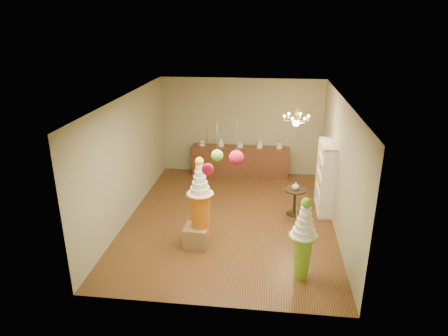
# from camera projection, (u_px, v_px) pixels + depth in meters

# --- Properties ---
(floor) EXTENTS (6.50, 6.50, 0.00)m
(floor) POSITION_uv_depth(u_px,v_px,m) (230.00, 218.00, 9.93)
(floor) COLOR #553417
(floor) RESTS_ON ground
(ceiling) EXTENTS (6.50, 6.50, 0.00)m
(ceiling) POSITION_uv_depth(u_px,v_px,m) (231.00, 98.00, 8.87)
(ceiling) COLOR white
(ceiling) RESTS_ON ground
(wall_back) EXTENTS (5.00, 0.04, 3.00)m
(wall_back) POSITION_uv_depth(u_px,v_px,m) (241.00, 127.00, 12.42)
(wall_back) COLOR #96946B
(wall_back) RESTS_ON ground
(wall_front) EXTENTS (5.00, 0.04, 3.00)m
(wall_front) POSITION_uv_depth(u_px,v_px,m) (210.00, 230.00, 6.38)
(wall_front) COLOR #96946B
(wall_front) RESTS_ON ground
(wall_left) EXTENTS (0.04, 6.50, 3.00)m
(wall_left) POSITION_uv_depth(u_px,v_px,m) (128.00, 158.00, 9.67)
(wall_left) COLOR #96946B
(wall_left) RESTS_ON ground
(wall_right) EXTENTS (0.04, 6.50, 3.00)m
(wall_right) POSITION_uv_depth(u_px,v_px,m) (339.00, 166.00, 9.12)
(wall_right) COLOR #96946B
(wall_right) RESTS_ON ground
(pedestal_green) EXTENTS (0.52, 0.52, 1.67)m
(pedestal_green) POSITION_uv_depth(u_px,v_px,m) (303.00, 246.00, 7.44)
(pedestal_green) COLOR #7DBA29
(pedestal_green) RESTS_ON floor
(pedestal_orange) EXTENTS (0.68, 0.68, 2.04)m
(pedestal_orange) POSITION_uv_depth(u_px,v_px,m) (200.00, 212.00, 8.51)
(pedestal_orange) COLOR orange
(pedestal_orange) RESTS_ON floor
(burlap_riser) EXTENTS (0.52, 0.52, 0.46)m
(burlap_riser) POSITION_uv_depth(u_px,v_px,m) (196.00, 236.00, 8.68)
(burlap_riser) COLOR #987753
(burlap_riser) RESTS_ON floor
(sideboard) EXTENTS (3.04, 0.54, 1.16)m
(sideboard) POSITION_uv_depth(u_px,v_px,m) (240.00, 161.00, 12.52)
(sideboard) COLOR brown
(sideboard) RESTS_ON floor
(shelving_unit) EXTENTS (0.33, 1.20, 1.80)m
(shelving_unit) POSITION_uv_depth(u_px,v_px,m) (325.00, 177.00, 10.09)
(shelving_unit) COLOR silver
(shelving_unit) RESTS_ON floor
(round_table) EXTENTS (0.62, 0.62, 0.69)m
(round_table) POSITION_uv_depth(u_px,v_px,m) (295.00, 198.00, 9.98)
(round_table) COLOR black
(round_table) RESTS_ON floor
(vase) EXTENTS (0.18, 0.18, 0.19)m
(vase) POSITION_uv_depth(u_px,v_px,m) (296.00, 186.00, 9.86)
(vase) COLOR silver
(vase) RESTS_ON round_table
(pom_red_left) EXTENTS (0.28, 0.28, 0.90)m
(pom_red_left) POSITION_uv_depth(u_px,v_px,m) (236.00, 158.00, 7.43)
(pom_red_left) COLOR #3C382B
(pom_red_left) RESTS_ON ceiling
(pom_green_mid) EXTENTS (0.22, 0.22, 0.80)m
(pom_green_mid) POSITION_uv_depth(u_px,v_px,m) (217.00, 155.00, 7.32)
(pom_green_mid) COLOR #3C382B
(pom_green_mid) RESTS_ON ceiling
(pom_red_right) EXTENTS (0.21, 0.21, 0.82)m
(pom_red_right) POSITION_uv_depth(u_px,v_px,m) (208.00, 169.00, 6.72)
(pom_red_right) COLOR #3C382B
(pom_red_right) RESTS_ON ceiling
(chandelier) EXTENTS (0.76, 0.76, 0.85)m
(chandelier) POSITION_uv_depth(u_px,v_px,m) (296.00, 121.00, 9.83)
(chandelier) COLOR #E7C651
(chandelier) RESTS_ON ceiling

